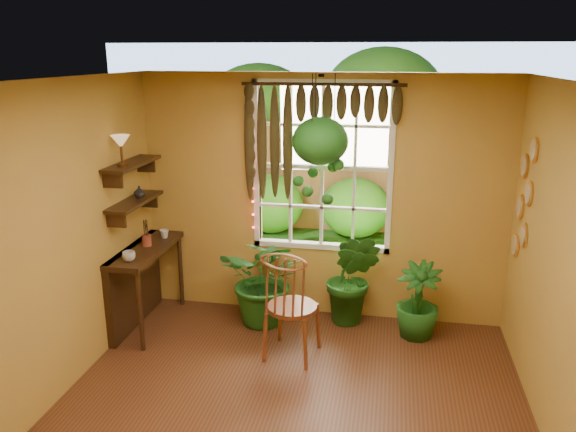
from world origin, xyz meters
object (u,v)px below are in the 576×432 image
object	(u,v)px
windsor_chair	(291,321)
hanging_basket	(320,149)
counter_ledge	(138,277)
potted_plant_mid	(352,278)
potted_plant_left	(266,279)

from	to	relation	value
windsor_chair	hanging_basket	size ratio (longest dim) A/B	1.02
counter_ledge	potted_plant_mid	distance (m)	2.33
counter_ledge	potted_plant_left	xyz separation A→B (m)	(1.36, 0.28, -0.04)
potted_plant_mid	hanging_basket	xyz separation A→B (m)	(-0.36, -0.13, 1.43)
hanging_basket	potted_plant_left	bearing A→B (deg)	-177.08
potted_plant_left	hanging_basket	world-z (taller)	hanging_basket
counter_ledge	potted_plant_mid	bearing A→B (deg)	10.81
potted_plant_left	windsor_chair	bearing A→B (deg)	-59.40
counter_ledge	windsor_chair	xyz separation A→B (m)	(1.76, -0.39, -0.17)
hanging_basket	counter_ledge	bearing A→B (deg)	-170.95
potted_plant_left	hanging_basket	distance (m)	1.55
counter_ledge	potted_plant_mid	size ratio (longest dim) A/B	1.13
windsor_chair	potted_plant_mid	distance (m)	1.00
potted_plant_mid	hanging_basket	bearing A→B (deg)	-160.18
potted_plant_mid	counter_ledge	bearing A→B (deg)	-169.19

